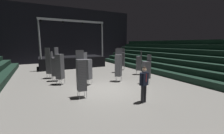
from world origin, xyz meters
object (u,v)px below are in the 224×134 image
chair_stack_aisle_right (146,69)px  stage_riser (72,61)px  chair_stack_front_left (60,66)px  chair_stack_rear_left (81,75)px  chair_stack_mid_centre (55,67)px  chair_stack_rear_right (139,63)px  chair_stack_front_right (50,63)px  chair_stack_rear_centre (118,65)px  man_with_tie (144,82)px  chair_stack_mid_right (118,61)px  chair_stack_mid_left (88,69)px  chair_stack_aisle_left (122,59)px

chair_stack_aisle_right → stage_riser: bearing=20.3°
chair_stack_front_left → stage_riser: bearing=-155.6°
stage_riser → chair_stack_rear_left: (-1.77, -10.57, 0.56)m
chair_stack_mid_centre → chair_stack_rear_left: bearing=31.6°
chair_stack_front_left → chair_stack_rear_right: size_ratio=1.20×
chair_stack_mid_centre → chair_stack_rear_left: size_ratio=0.90×
chair_stack_front_right → chair_stack_rear_centre: (4.42, -3.36, 0.00)m
chair_stack_rear_left → chair_stack_rear_right: 6.97m
stage_riser → chair_stack_front_left: stage_riser is taller
chair_stack_rear_right → chair_stack_rear_centre: 3.10m
man_with_tie → chair_stack_aisle_right: (2.28, 2.50, 0.03)m
chair_stack_front_right → chair_stack_rear_right: chair_stack_front_right is taller
stage_riser → chair_stack_rear_right: stage_riser is taller
stage_riser → chair_stack_mid_right: size_ratio=3.14×
man_with_tie → chair_stack_front_right: size_ratio=0.71×
man_with_tie → chair_stack_rear_left: 3.16m
stage_riser → chair_stack_rear_left: bearing=-99.5°
chair_stack_front_right → chair_stack_mid_centre: bearing=-40.0°
chair_stack_mid_left → chair_stack_rear_centre: size_ratio=0.90×
chair_stack_mid_right → chair_stack_aisle_right: (-0.26, -4.45, -0.13)m
chair_stack_mid_left → chair_stack_rear_right: (5.13, 1.06, -0.04)m
stage_riser → chair_stack_mid_left: (-0.73, -8.39, 0.44)m
chair_stack_mid_left → chair_stack_aisle_left: 6.34m
chair_stack_rear_right → chair_stack_aisle_left: chair_stack_aisle_left is taller
chair_stack_front_left → chair_stack_aisle_left: (6.74, 2.86, -0.13)m
chair_stack_rear_centre → man_with_tie: bearing=122.4°
man_with_tie → chair_stack_rear_left: (-2.44, 1.99, 0.24)m
stage_riser → man_with_tie: (0.67, -12.56, 0.32)m
chair_stack_rear_centre → stage_riser: bearing=-34.6°
chair_stack_mid_left → stage_riser: bearing=-131.1°
chair_stack_mid_centre → chair_stack_rear_centre: bearing=82.4°
chair_stack_rear_left → chair_stack_aisle_right: chair_stack_rear_left is taller
chair_stack_rear_left → chair_stack_mid_right: bearing=-133.1°
man_with_tie → chair_stack_front_left: size_ratio=0.69×
chair_stack_mid_left → chair_stack_front_right: bearing=-92.3°
chair_stack_front_right → chair_stack_aisle_right: size_ratio=1.21×
chair_stack_rear_right → man_with_tie: bearing=172.7°
stage_riser → chair_stack_aisle_right: stage_riser is taller
stage_riser → chair_stack_rear_centre: bearing=-79.7°
chair_stack_front_left → chair_stack_mid_right: chair_stack_front_left is taller
chair_stack_mid_left → chair_stack_mid_centre: 2.76m
chair_stack_mid_left → chair_stack_mid_centre: bearing=-84.1°
chair_stack_mid_left → chair_stack_mid_right: size_ratio=0.96×
chair_stack_mid_right → chair_stack_aisle_right: bearing=101.2°
chair_stack_mid_right → chair_stack_mid_centre: chair_stack_mid_right is taller
chair_stack_mid_left → man_with_tie: bearing=72.5°
man_with_tie → chair_stack_aisle_left: size_ratio=0.76×
man_with_tie → chair_stack_rear_centre: 4.08m
stage_riser → chair_stack_front_left: (-2.40, -7.47, 0.60)m
chair_stack_mid_left → chair_stack_mid_centre: same height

